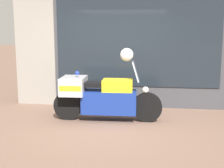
{
  "coord_description": "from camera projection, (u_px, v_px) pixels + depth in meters",
  "views": [
    {
      "loc": [
        0.94,
        -6.08,
        2.03
      ],
      "look_at": [
        -0.03,
        1.02,
        0.73
      ],
      "focal_mm": 50.0,
      "sensor_mm": 36.0,
      "label": 1
    }
  ],
  "objects": [
    {
      "name": "shop_building",
      "position": [
        102.0,
        37.0,
        8.11
      ],
      "size": [
        5.41,
        0.55,
        3.58
      ],
      "color": "#424247",
      "rests_on": "ground"
    },
    {
      "name": "window_display",
      "position": [
        135.0,
        87.0,
        8.25
      ],
      "size": [
        3.9,
        0.3,
        2.06
      ],
      "color": "slate",
      "rests_on": "ground"
    },
    {
      "name": "white_helmet",
      "position": [
        127.0,
        55.0,
        6.63
      ],
      "size": [
        0.28,
        0.28,
        0.28
      ],
      "primitive_type": "sphere",
      "color": "white",
      "rests_on": "paramedic_motorcycle"
    },
    {
      "name": "ground_plane",
      "position": [
        107.0,
        128.0,
        6.42
      ],
      "size": [
        60.0,
        60.0,
        0.0
      ],
      "primitive_type": "plane",
      "color": "#7A5B4C"
    },
    {
      "name": "paramedic_motorcycle",
      "position": [
        101.0,
        96.0,
        6.85
      ],
      "size": [
        2.4,
        0.72,
        1.33
      ],
      "rotation": [
        0.0,
        0.0,
        0.04
      ],
      "color": "black",
      "rests_on": "ground"
    }
  ]
}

